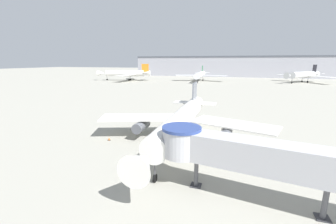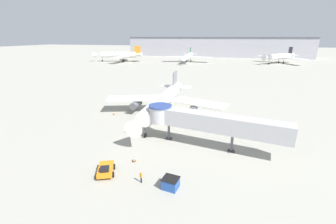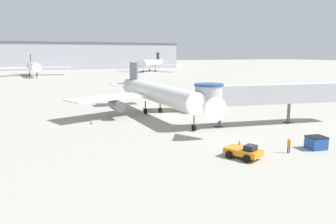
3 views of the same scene
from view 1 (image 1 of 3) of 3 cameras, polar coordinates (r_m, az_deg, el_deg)
ground_plane at (r=35.77m, az=4.93°, el=-8.39°), size 800.00×800.00×0.00m
main_airplane at (r=35.52m, az=3.35°, el=-2.27°), size 30.18×32.65×8.64m
jet_bridge at (r=22.08m, az=23.86°, el=-10.44°), size 23.54×6.72×6.27m
traffic_cone_port_wing at (r=38.88m, az=-14.74°, el=-6.51°), size 0.41×0.41×0.68m
traffic_cone_starboard_wing at (r=34.92m, az=22.25°, el=-9.24°), size 0.46×0.46×0.75m
background_jet_green_tail at (r=150.23m, az=8.20°, el=9.39°), size 34.53×35.74×9.98m
background_jet_orange_tail at (r=158.33m, az=-10.62°, el=9.64°), size 36.56×36.61×11.18m
background_jet_black_tail at (r=162.68m, az=31.22°, el=8.07°), size 28.76×28.08×10.84m
terminal_building at (r=207.91m, az=15.02°, el=11.17°), size 161.94×25.69×17.31m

